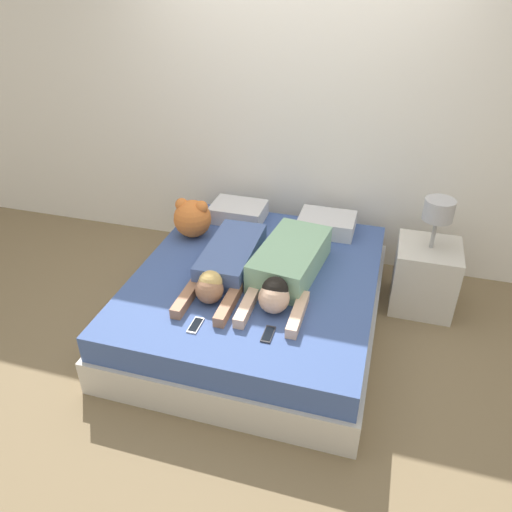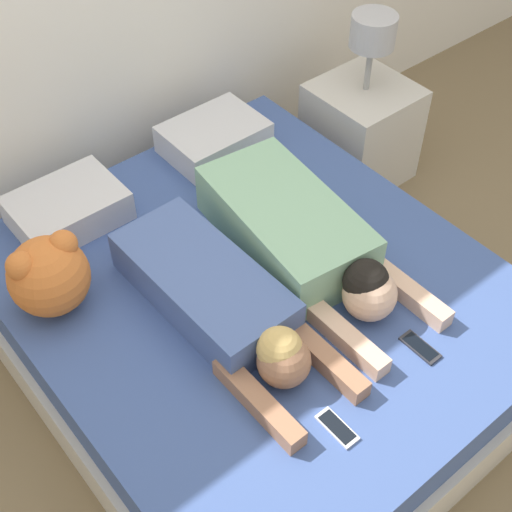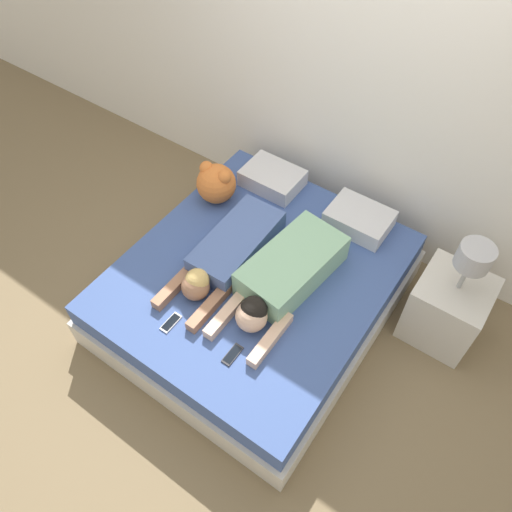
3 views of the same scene
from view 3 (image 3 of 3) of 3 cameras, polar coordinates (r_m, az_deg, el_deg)
The scene contains 11 objects.
ground_plane at distance 3.77m, azimuth 0.00°, elevation -5.67°, with size 12.00×12.00×0.00m, color #7F6B4C.
wall_back at distance 3.57m, azimuth 11.14°, elevation 19.07°, with size 12.00×0.06×2.60m.
bed at distance 3.58m, azimuth 0.00°, elevation -3.76°, with size 1.74×1.97×0.45m.
pillow_head_left at distance 3.92m, azimuth 1.90°, elevation 8.90°, with size 0.44×0.33×0.14m.
pillow_head_right at distance 3.69m, azimuth 11.71°, elevation 4.17°, with size 0.44×0.33×0.14m.
person_left at distance 3.38m, azimuth -3.32°, elevation 0.26°, with size 0.36×1.06×0.21m.
person_right at distance 3.24m, azimuth 3.22°, elevation -2.33°, with size 0.47×1.10×0.23m.
cell_phone_left at distance 3.20m, azimuth -9.70°, elevation -7.52°, with size 0.06×0.15×0.01m.
cell_phone_right at distance 3.06m, azimuth -2.70°, elevation -11.18°, with size 0.06×0.15×0.01m.
plush_toy at distance 3.76m, azimuth -4.57°, elevation 8.34°, with size 0.30×0.30×0.31m.
nightstand at distance 3.65m, azimuth 21.06°, elevation -5.35°, with size 0.46×0.46×0.92m.
Camera 3 is at (1.17, -1.68, 3.16)m, focal length 35.00 mm.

